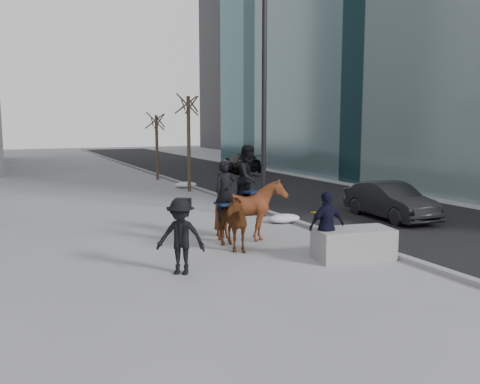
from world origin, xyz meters
name	(u,v)px	position (x,y,z in m)	size (l,w,h in m)	color
ground	(259,253)	(0.00, 0.00, 0.00)	(120.00, 120.00, 0.00)	gray
road	(292,192)	(7.00, 10.00, 0.01)	(8.00, 90.00, 0.01)	black
curb	(218,196)	(3.00, 10.00, 0.06)	(0.25, 90.00, 0.12)	gray
planter	(353,244)	(1.93, -1.51, 0.39)	(1.97, 0.98, 0.79)	#969699
car_near	(390,201)	(6.51, 2.33, 0.66)	(1.40, 4.00, 1.32)	black
car_far	(240,163)	(8.89, 20.14, 0.68)	(1.89, 4.66, 1.35)	black
tree_near	(189,139)	(2.40, 12.37, 2.64)	(1.20, 1.20, 5.28)	#3B3023
tree_far	(157,144)	(2.40, 18.17, 2.15)	(1.20, 1.20, 4.30)	#3B2F22
mounted_left	(227,217)	(-0.58, 0.78, 0.90)	(0.88, 1.88, 2.42)	#512B10
mounted_right	(251,203)	(0.44, 1.41, 1.13)	(2.02, 2.12, 2.81)	#4E290F
feeder	(327,226)	(1.21, -1.35, 0.88)	(1.04, 0.88, 1.75)	black
camera_crew	(181,236)	(-2.48, -0.89, 0.89)	(1.30, 1.18, 1.75)	black
lamppost	(265,79)	(2.60, 4.66, 4.99)	(0.25, 0.97, 9.09)	black
snow_piles	(260,210)	(2.70, 5.16, 0.16)	(1.28, 15.63, 0.32)	silver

